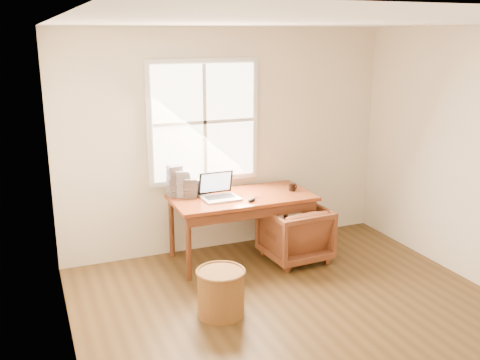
# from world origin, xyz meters

# --- Properties ---
(room_shell) EXTENTS (4.04, 4.54, 2.64)m
(room_shell) POSITION_xyz_m (-0.02, 0.16, 1.32)
(room_shell) COLOR #4D371A
(room_shell) RESTS_ON ground
(desk) EXTENTS (1.60, 0.80, 0.04)m
(desk) POSITION_xyz_m (0.00, 1.80, 0.73)
(desk) COLOR brown
(desk) RESTS_ON room_shell
(armchair) EXTENTS (0.72, 0.74, 0.64)m
(armchair) POSITION_xyz_m (0.54, 1.52, 0.32)
(armchair) COLOR brown
(armchair) RESTS_ON room_shell
(wicker_stool) EXTENTS (0.50, 0.50, 0.43)m
(wicker_stool) POSITION_xyz_m (-0.68, 0.65, 0.22)
(wicker_stool) COLOR brown
(wicker_stool) RESTS_ON room_shell
(laptop) EXTENTS (0.44, 0.46, 0.32)m
(laptop) POSITION_xyz_m (-0.27, 1.76, 0.91)
(laptop) COLOR silver
(laptop) RESTS_ON desk
(mouse) EXTENTS (0.12, 0.10, 0.04)m
(mouse) POSITION_xyz_m (0.02, 1.56, 0.77)
(mouse) COLOR black
(mouse) RESTS_ON desk
(coffee_mug) EXTENTS (0.11, 0.11, 0.09)m
(coffee_mug) POSITION_xyz_m (0.62, 1.76, 0.80)
(coffee_mug) COLOR black
(coffee_mug) RESTS_ON desk
(cd_stack_a) EXTENTS (0.18, 0.17, 0.30)m
(cd_stack_a) POSITION_xyz_m (-0.62, 2.03, 0.90)
(cd_stack_a) COLOR #B3B8BF
(cd_stack_a) RESTS_ON desk
(cd_stack_b) EXTENTS (0.17, 0.16, 0.22)m
(cd_stack_b) POSITION_xyz_m (-0.56, 1.95, 0.86)
(cd_stack_b) COLOR #29292E
(cd_stack_b) RESTS_ON desk
(cd_stack_c) EXTENTS (0.16, 0.14, 0.35)m
(cd_stack_c) POSITION_xyz_m (-0.70, 2.09, 0.92)
(cd_stack_c) COLOR #A3A1AF
(cd_stack_c) RESTS_ON desk
(cd_stack_d) EXTENTS (0.18, 0.17, 0.18)m
(cd_stack_d) POSITION_xyz_m (-0.41, 2.04, 0.84)
(cd_stack_d) COLOR silver
(cd_stack_d) RESTS_ON desk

